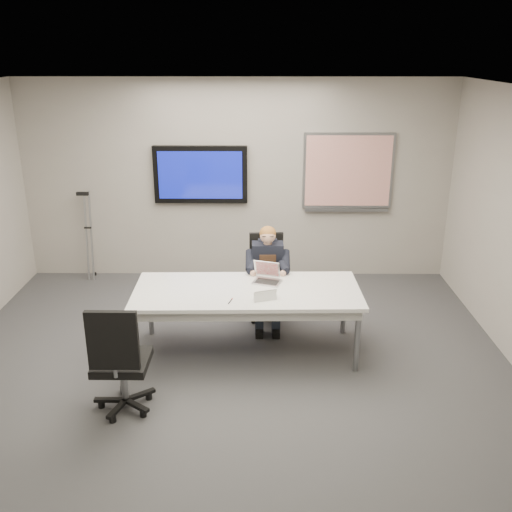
{
  "coord_description": "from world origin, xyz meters",
  "views": [
    {
      "loc": [
        0.32,
        -4.86,
        3.16
      ],
      "look_at": [
        0.29,
        0.73,
        1.11
      ],
      "focal_mm": 40.0,
      "sensor_mm": 36.0,
      "label": 1
    }
  ],
  "objects_px": {
    "office_chair_far": "(267,292)",
    "laptop": "(267,276)",
    "office_chair_near": "(122,378)",
    "seated_person": "(268,288)",
    "conference_table": "(247,297)"
  },
  "relations": [
    {
      "from": "office_chair_far",
      "to": "laptop",
      "type": "distance_m",
      "value": 0.79
    },
    {
      "from": "office_chair_near",
      "to": "laptop",
      "type": "height_order",
      "value": "office_chair_near"
    },
    {
      "from": "seated_person",
      "to": "laptop",
      "type": "height_order",
      "value": "seated_person"
    },
    {
      "from": "office_chair_far",
      "to": "seated_person",
      "type": "relative_size",
      "value": 0.86
    },
    {
      "from": "conference_table",
      "to": "seated_person",
      "type": "relative_size",
      "value": 2.02
    },
    {
      "from": "conference_table",
      "to": "office_chair_near",
      "type": "height_order",
      "value": "office_chair_near"
    },
    {
      "from": "seated_person",
      "to": "office_chair_near",
      "type": "bearing_deg",
      "value": -128.49
    },
    {
      "from": "office_chair_near",
      "to": "seated_person",
      "type": "xyz_separation_m",
      "value": [
        1.34,
        1.75,
        0.14
      ]
    },
    {
      "from": "office_chair_near",
      "to": "conference_table",
      "type": "bearing_deg",
      "value": -134.82
    },
    {
      "from": "office_chair_far",
      "to": "seated_person",
      "type": "distance_m",
      "value": 0.28
    },
    {
      "from": "conference_table",
      "to": "office_chair_near",
      "type": "xyz_separation_m",
      "value": [
        -1.11,
        -1.11,
        -0.31
      ]
    },
    {
      "from": "office_chair_far",
      "to": "office_chair_near",
      "type": "bearing_deg",
      "value": -127.58
    },
    {
      "from": "seated_person",
      "to": "laptop",
      "type": "bearing_deg",
      "value": -92.97
    },
    {
      "from": "office_chair_near",
      "to": "laptop",
      "type": "bearing_deg",
      "value": -134.25
    },
    {
      "from": "conference_table",
      "to": "seated_person",
      "type": "bearing_deg",
      "value": 69.29
    }
  ]
}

